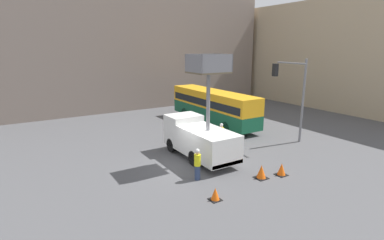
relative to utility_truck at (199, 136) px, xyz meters
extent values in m
plane|color=#4C4C4F|center=(-1.43, -0.66, -1.55)|extent=(120.00, 120.00, 0.00)
cube|color=gray|center=(-1.43, 22.34, 7.50)|extent=(44.00, 10.00, 18.11)
cube|color=tan|center=(26.31, 5.89, 4.87)|extent=(10.00, 28.00, 12.86)
cube|color=silver|center=(0.00, 2.05, -0.03)|extent=(2.35, 1.85, 2.16)
cube|color=silver|center=(0.00, -1.04, -0.24)|extent=(2.35, 4.32, 1.74)
cube|color=red|center=(0.00, -3.15, -0.95)|extent=(2.30, 0.10, 0.24)
cylinder|color=black|center=(-1.02, 2.05, -1.06)|extent=(0.30, 1.00, 1.00)
cylinder|color=black|center=(1.02, 2.05, -1.06)|extent=(0.30, 1.00, 1.00)
cylinder|color=black|center=(-1.02, -1.04, -1.06)|extent=(0.30, 1.00, 1.00)
cylinder|color=black|center=(1.02, -1.04, -1.06)|extent=(0.30, 1.00, 1.00)
cylinder|color=slate|center=(0.00, -1.04, 2.45)|extent=(0.24, 0.24, 3.63)
cube|color=brown|center=(0.00, -1.04, 4.31)|extent=(2.25, 1.86, 0.10)
cube|color=slate|center=(-1.09, -1.04, 4.89)|extent=(0.08, 1.86, 1.05)
cube|color=slate|center=(1.09, -1.04, 4.89)|extent=(0.08, 1.86, 1.05)
cube|color=slate|center=(0.00, -0.14, 4.89)|extent=(2.25, 0.08, 1.05)
cube|color=slate|center=(0.00, -1.93, 4.89)|extent=(2.25, 0.08, 1.05)
cube|color=#145638|center=(6.27, 7.15, -0.47)|extent=(2.41, 11.35, 1.25)
cube|color=orange|center=(6.27, 7.15, 0.93)|extent=(2.41, 11.35, 1.53)
cube|color=black|center=(6.27, 7.15, 0.70)|extent=(2.43, 10.90, 0.67)
cylinder|color=black|center=(5.22, 10.67, -1.01)|extent=(0.30, 1.09, 1.09)
cylinder|color=black|center=(7.33, 10.67, -1.01)|extent=(0.30, 1.09, 1.09)
cylinder|color=black|center=(5.22, 3.63, -1.01)|extent=(0.30, 1.09, 1.09)
cylinder|color=black|center=(7.33, 3.63, -1.01)|extent=(0.30, 1.09, 1.09)
cylinder|color=slate|center=(8.81, -1.23, 1.71)|extent=(0.18, 0.18, 6.53)
cylinder|color=slate|center=(7.35, -1.07, 4.68)|extent=(0.45, 2.92, 0.13)
cube|color=black|center=(5.90, -0.90, 4.23)|extent=(0.35, 0.35, 0.90)
sphere|color=red|center=(5.90, -0.90, 4.48)|extent=(0.20, 0.20, 0.20)
cylinder|color=navy|center=(-1.96, -2.88, -1.13)|extent=(0.32, 0.32, 0.84)
cylinder|color=yellow|center=(-1.96, -2.88, -0.38)|extent=(0.38, 0.38, 0.67)
sphere|color=tan|center=(-1.96, -2.88, 0.07)|extent=(0.23, 0.23, 0.23)
sphere|color=white|center=(-1.96, -2.88, 0.17)|extent=(0.24, 0.24, 0.24)
cylinder|color=navy|center=(2.54, 0.86, -1.12)|extent=(0.32, 0.32, 0.87)
cylinder|color=yellow|center=(2.54, 0.86, -0.34)|extent=(0.38, 0.38, 0.69)
sphere|color=tan|center=(2.54, 0.86, 0.12)|extent=(0.24, 0.24, 0.24)
sphere|color=white|center=(2.54, 0.86, 0.23)|extent=(0.25, 0.25, 0.25)
cube|color=black|center=(2.60, -4.97, -1.54)|extent=(0.63, 0.63, 0.03)
cone|color=#F25B0F|center=(2.60, -4.97, -1.19)|extent=(0.51, 0.51, 0.72)
cube|color=black|center=(1.27, -4.66, -1.54)|extent=(0.70, 0.70, 0.03)
cone|color=#F25B0F|center=(1.27, -4.66, -1.16)|extent=(0.56, 0.56, 0.80)
cube|color=black|center=(-2.49, -5.33, -1.54)|extent=(0.57, 0.57, 0.03)
cone|color=#F25B0F|center=(-2.49, -5.33, -1.23)|extent=(0.45, 0.45, 0.65)
camera|label=1|loc=(-10.53, -16.18, 5.81)|focal=28.00mm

